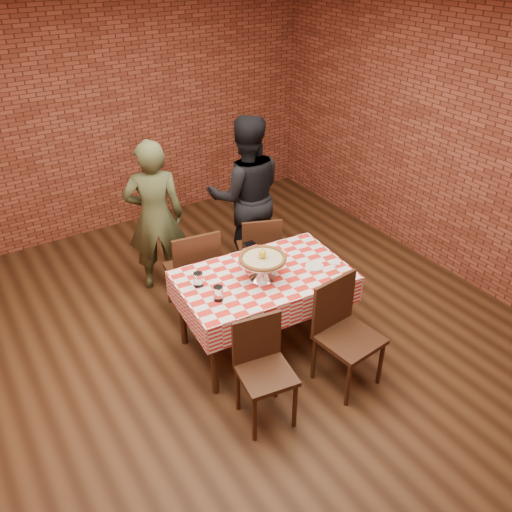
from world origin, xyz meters
name	(u,v)px	position (x,y,z in m)	size (l,w,h in m)	color
ground	(234,362)	(0.00, 0.00, 0.00)	(6.00, 6.00, 0.00)	black
back_wall	(96,113)	(0.00, 3.00, 1.45)	(5.50, 5.50, 0.00)	maroon
table	(263,310)	(0.35, 0.07, 0.38)	(1.43, 0.86, 0.75)	#372011
tablecloth	(264,286)	(0.35, 0.07, 0.64)	(1.46, 0.89, 0.25)	red
pizza_stand	(263,268)	(0.32, 0.04, 0.85)	(0.40, 0.40, 0.18)	silver
pizza	(263,259)	(0.32, 0.04, 0.94)	(0.40, 0.40, 0.03)	beige
lemon	(263,254)	(0.32, 0.04, 0.99)	(0.06, 0.06, 0.08)	yellow
water_glass_left	(218,293)	(-0.14, -0.03, 0.82)	(0.08, 0.08, 0.12)	white
water_glass_right	(198,280)	(-0.19, 0.22, 0.82)	(0.08, 0.08, 0.12)	white
side_plate	(314,266)	(0.79, -0.07, 0.76)	(0.16, 0.16, 0.01)	white
sweetener_packet_a	(333,267)	(0.92, -0.15, 0.76)	(0.05, 0.04, 0.01)	white
sweetener_packet_b	(337,264)	(0.98, -0.14, 0.76)	(0.05, 0.04, 0.01)	white
condiment_caddy	(250,250)	(0.40, 0.37, 0.83)	(0.10, 0.08, 0.14)	silver
chair_near_left	(266,376)	(-0.11, -0.66, 0.43)	(0.39, 0.39, 0.87)	#372011
chair_near_right	(350,338)	(0.67, -0.70, 0.46)	(0.45, 0.45, 0.93)	#372011
chair_far_left	(192,269)	(0.07, 0.88, 0.47)	(0.45, 0.45, 0.94)	#372011
chair_far_right	(258,251)	(0.81, 0.86, 0.44)	(0.39, 0.39, 0.87)	#372011
diner_olive	(155,217)	(-0.03, 1.45, 0.80)	(0.59, 0.38, 1.61)	#444A2A
diner_black	(246,195)	(0.94, 1.29, 0.86)	(0.83, 0.65, 1.71)	black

